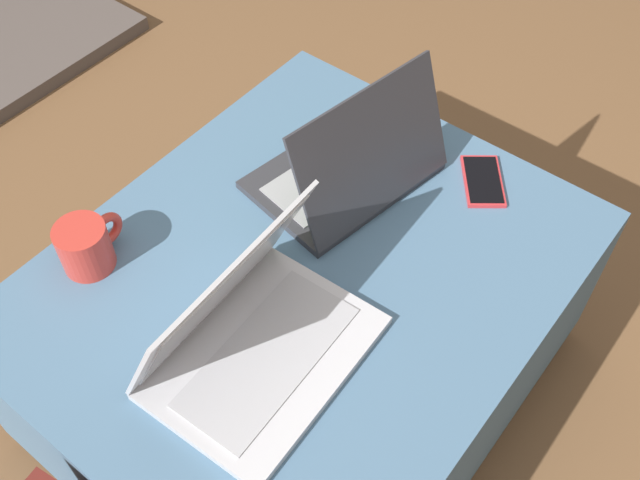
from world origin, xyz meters
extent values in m
plane|color=brown|center=(0.00, 0.00, 0.00)|extent=(14.00, 14.00, 0.00)
cube|color=#2A3D4E|center=(0.00, 0.00, 0.03)|extent=(0.94, 0.77, 0.05)
cube|color=slate|center=(0.00, 0.00, 0.24)|extent=(0.98, 0.81, 0.38)
cube|color=silver|center=(-0.18, -0.06, 0.43)|extent=(0.37, 0.28, 0.02)
cube|color=#B2B2B7|center=(-0.18, -0.07, 0.44)|extent=(0.32, 0.16, 0.00)
cube|color=silver|center=(-0.18, 0.01, 0.56)|extent=(0.37, 0.13, 0.24)
cube|color=white|center=(-0.18, 0.01, 0.56)|extent=(0.33, 0.11, 0.21)
cube|color=#333338|center=(0.22, 0.09, 0.43)|extent=(0.38, 0.29, 0.02)
cube|color=#9E9EA3|center=(0.22, 0.09, 0.44)|extent=(0.32, 0.18, 0.00)
cube|color=#333338|center=(0.21, 0.01, 0.55)|extent=(0.35, 0.14, 0.23)
cube|color=green|center=(0.21, 0.01, 0.55)|extent=(0.31, 0.12, 0.20)
cube|color=red|center=(0.38, -0.14, 0.43)|extent=(0.15, 0.14, 0.01)
cube|color=black|center=(0.38, -0.14, 0.43)|extent=(0.14, 0.13, 0.00)
cylinder|color=red|center=(-0.22, 0.31, 0.47)|extent=(0.09, 0.09, 0.09)
torus|color=red|center=(-0.17, 0.31, 0.47)|extent=(0.07, 0.02, 0.07)
camera|label=1|loc=(-0.61, -0.51, 1.50)|focal=42.00mm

